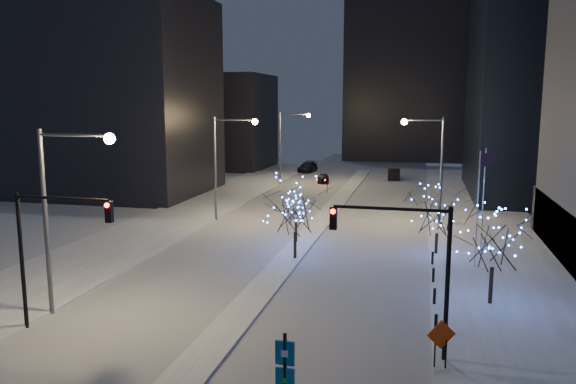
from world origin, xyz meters
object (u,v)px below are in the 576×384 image
(traffic_signal_east, at_px, (411,256))
(holiday_tree_median_near, at_px, (295,208))
(street_lamp_w_mid, at_px, (225,154))
(street_lamp_w_far, at_px, (287,138))
(holiday_tree_median_far, at_px, (296,209))
(holiday_tree_plaza_far, at_px, (438,213))
(wayfinding_sign, at_px, (285,374))
(car_mid, at_px, (394,174))
(construction_sign, at_px, (441,339))
(car_near, at_px, (323,178))
(holiday_tree_plaza_near, at_px, (494,239))
(street_lamp_east, at_px, (432,156))
(street_lamp_w_near, at_px, (62,197))
(traffic_signal_west, at_px, (47,239))
(car_far, at_px, (308,167))

(traffic_signal_east, bearing_deg, holiday_tree_median_near, 120.46)
(holiday_tree_median_near, bearing_deg, street_lamp_w_mid, 129.00)
(street_lamp_w_far, xyz_separation_m, traffic_signal_east, (17.88, -51.00, -1.74))
(holiday_tree_median_far, distance_m, holiday_tree_plaza_far, 11.06)
(holiday_tree_plaza_far, bearing_deg, wayfinding_sign, -102.38)
(car_mid, distance_m, construction_sign, 60.82)
(street_lamp_w_mid, distance_m, traffic_signal_east, 31.60)
(car_near, bearing_deg, street_lamp_w_mid, -107.38)
(car_mid, bearing_deg, holiday_tree_plaza_near, 95.53)
(car_near, relative_size, wayfinding_sign, 1.05)
(car_mid, xyz_separation_m, holiday_tree_plaza_far, (5.27, -41.70, 2.42))
(street_lamp_w_mid, height_order, traffic_signal_east, street_lamp_w_mid)
(construction_sign, bearing_deg, car_near, 82.23)
(holiday_tree_median_far, bearing_deg, street_lamp_east, 43.06)
(street_lamp_w_near, distance_m, traffic_signal_west, 2.70)
(street_lamp_w_far, height_order, wayfinding_sign, street_lamp_w_far)
(street_lamp_w_far, relative_size, traffic_signal_west, 1.43)
(holiday_tree_median_far, bearing_deg, wayfinding_sign, -78.10)
(holiday_tree_plaza_far, xyz_separation_m, wayfinding_sign, (-5.50, -25.05, -0.95))
(car_mid, relative_size, holiday_tree_median_near, 0.85)
(street_lamp_east, relative_size, traffic_signal_west, 1.43)
(street_lamp_w_near, bearing_deg, traffic_signal_west, -76.04)
(street_lamp_east, relative_size, holiday_tree_median_far, 2.49)
(street_lamp_w_near, bearing_deg, car_near, 84.99)
(street_lamp_w_far, bearing_deg, holiday_tree_median_far, -75.18)
(street_lamp_w_mid, height_order, holiday_tree_plaza_far, street_lamp_w_mid)
(construction_sign, bearing_deg, street_lamp_east, 67.64)
(street_lamp_east, distance_m, wayfinding_sign, 36.59)
(car_near, height_order, wayfinding_sign, wayfinding_sign)
(traffic_signal_west, height_order, construction_sign, traffic_signal_west)
(holiday_tree_plaza_far, relative_size, construction_sign, 2.32)
(street_lamp_w_far, bearing_deg, holiday_tree_plaza_near, -62.77)
(traffic_signal_west, distance_m, car_far, 66.64)
(street_lamp_w_mid, xyz_separation_m, wayfinding_sign, (13.94, -33.00, -4.21))
(street_lamp_w_near, height_order, street_lamp_east, same)
(holiday_tree_median_far, bearing_deg, holiday_tree_plaza_far, -5.52)
(street_lamp_w_far, height_order, holiday_tree_plaza_near, street_lamp_w_far)
(traffic_signal_west, relative_size, wayfinding_sign, 1.88)
(traffic_signal_west, height_order, traffic_signal_east, same)
(street_lamp_w_mid, bearing_deg, traffic_signal_west, -88.94)
(street_lamp_east, relative_size, car_near, 2.56)
(street_lamp_w_far, bearing_deg, construction_sign, -69.65)
(traffic_signal_west, bearing_deg, street_lamp_w_near, 103.96)
(holiday_tree_plaza_near, xyz_separation_m, construction_sign, (-2.96, -8.72, -2.40))
(street_lamp_east, distance_m, traffic_signal_west, 35.30)
(traffic_signal_east, xyz_separation_m, construction_sign, (1.36, -0.85, -3.32))
(street_lamp_east, distance_m, holiday_tree_plaza_far, 11.42)
(holiday_tree_median_far, bearing_deg, car_far, 100.38)
(street_lamp_w_near, relative_size, street_lamp_east, 1.00)
(street_lamp_w_far, relative_size, car_mid, 2.01)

